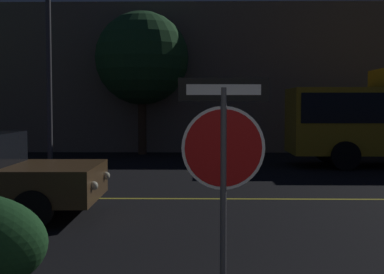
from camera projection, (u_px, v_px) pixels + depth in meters
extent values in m
cube|color=gold|center=(236.00, 199.00, 10.63)|extent=(43.03, 0.12, 0.01)
cylinder|color=#4C4C51|center=(223.00, 195.00, 5.02)|extent=(0.06, 0.06, 2.02)
cylinder|color=white|center=(223.00, 148.00, 4.99)|extent=(0.79, 0.06, 0.79)
cylinder|color=#B71414|center=(223.00, 148.00, 4.99)|extent=(0.73, 0.06, 0.73)
cube|color=black|center=(224.00, 90.00, 4.96)|extent=(0.85, 0.08, 0.22)
cube|color=white|center=(224.00, 90.00, 4.96)|extent=(0.70, 0.08, 0.10)
cylinder|color=black|center=(63.00, 190.00, 9.81)|extent=(0.60, 0.21, 0.60)
cylinder|color=black|center=(33.00, 210.00, 7.96)|extent=(0.60, 0.21, 0.60)
sphere|color=#F4EFCC|center=(106.00, 176.00, 9.46)|extent=(0.14, 0.14, 0.14)
sphere|color=#F4EFCC|center=(94.00, 186.00, 8.27)|extent=(0.14, 0.14, 0.14)
cube|color=gold|center=(334.00, 121.00, 16.44)|extent=(2.71, 2.16, 2.00)
cube|color=black|center=(334.00, 108.00, 16.41)|extent=(2.44, 2.21, 0.88)
cylinder|color=black|center=(345.00, 156.00, 15.39)|extent=(0.84, 0.28, 0.84)
cylinder|color=black|center=(328.00, 150.00, 17.59)|extent=(0.84, 0.28, 0.84)
cylinder|color=#4C4C51|center=(49.00, 63.00, 16.09)|extent=(0.16, 0.16, 6.31)
cylinder|color=#422D1E|center=(142.00, 123.00, 20.57)|extent=(0.32, 0.32, 2.40)
sphere|color=#235128|center=(142.00, 58.00, 20.43)|extent=(3.57, 3.57, 3.57)
cube|color=#7A6B5B|center=(252.00, 79.00, 22.85)|extent=(30.64, 3.35, 5.99)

